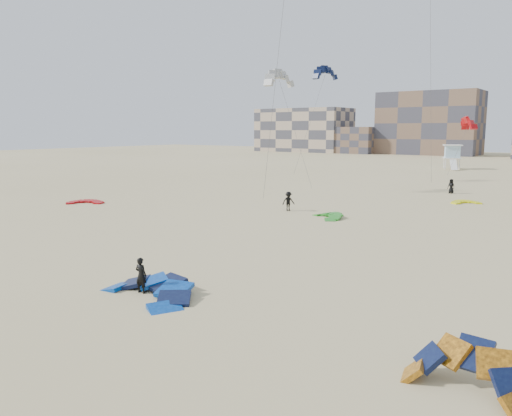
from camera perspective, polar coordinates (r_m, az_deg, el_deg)
The scene contains 16 objects.
ground at distance 22.96m, azimuth -10.25°, elevation -9.74°, with size 320.00×320.00×0.00m, color #CFBD8B.
kite_ground_blue at distance 23.05m, azimuth -12.11°, elevation -9.73°, with size 4.67×4.79×1.13m, color #0D4CB9, non-canonical shape.
kite_ground_orange at distance 16.17m, azimuth 22.82°, elevation -18.67°, with size 3.34×2.78×2.02m, color orange, non-canonical shape.
kite_ground_red at distance 52.71m, azimuth -18.92°, elevation 0.53°, with size 3.26×3.45×0.42m, color red, non-canonical shape.
kite_ground_green at distance 42.08m, azimuth 8.20°, elevation -1.11°, with size 3.03×3.17×0.75m, color green, non-canonical shape.
kite_ground_yellow at distance 53.95m, azimuth 22.85°, elevation 0.49°, with size 2.63×2.76×0.43m, color #EBEC0E, non-canonical shape.
kitesurfer_main at distance 23.21m, azimuth -13.00°, elevation -7.50°, with size 0.60×0.39×1.64m, color black.
kitesurfer_c at distance 45.14m, azimuth 3.73°, elevation 0.77°, with size 1.13×0.65×1.75m, color black.
kitesurfer_e at distance 61.73m, azimuth 21.41°, elevation 2.34°, with size 0.81×0.53×1.66m, color black.
kite_fly_grey at distance 59.87m, azimuth 2.67°, elevation 14.40°, with size 8.55×5.06×13.45m.
kite_fly_navy at distance 72.62m, azimuth 7.91°, elevation 14.91°, with size 4.98×7.04×15.33m.
kite_fly_red at distance 79.23m, azimuth 23.11°, elevation 8.78°, with size 5.10×8.22×8.53m.
lifeguard_tower_far at distance 99.65m, azimuth 21.49°, elevation 5.45°, with size 4.12×6.67×4.50m.
condo_west_a at distance 168.44m, azimuth 5.48°, elevation 8.85°, with size 30.00×15.00×14.00m, color tan.
condo_west_b at distance 155.83m, azimuth 19.19°, elevation 9.12°, with size 28.00×14.00×18.00m, color brown.
condo_fill_left at distance 157.40m, azimuth 11.42°, elevation 7.61°, with size 12.00×10.00×8.00m, color brown.
Camera 1 is at (15.84, -14.92, 7.32)m, focal length 35.00 mm.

